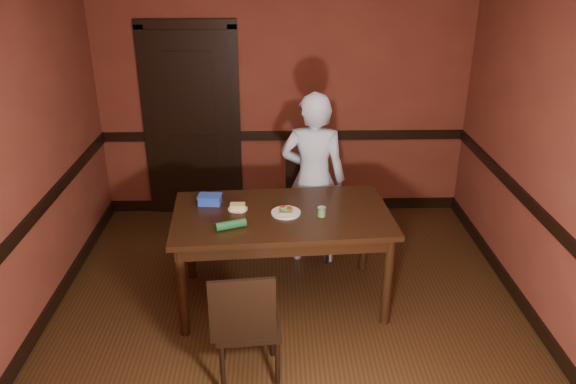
{
  "coord_description": "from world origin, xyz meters",
  "views": [
    {
      "loc": [
        -0.1,
        -3.7,
        2.84
      ],
      "look_at": [
        0.0,
        0.35,
        1.05
      ],
      "focal_mm": 35.0,
      "sensor_mm": 36.0,
      "label": 1
    }
  ],
  "objects_px": {
    "chair_far": "(315,208)",
    "person": "(313,179)",
    "sandwich_plate": "(286,212)",
    "dining_table": "(282,257)",
    "food_tub": "(210,200)",
    "cheese_saucer": "(238,207)",
    "chair_near": "(248,321)",
    "sauce_jar": "(322,212)"
  },
  "relations": [
    {
      "from": "chair_far",
      "to": "person",
      "type": "xyz_separation_m",
      "value": [
        -0.03,
        -0.13,
        0.36
      ]
    },
    {
      "from": "chair_far",
      "to": "sandwich_plate",
      "type": "xyz_separation_m",
      "value": [
        -0.3,
        -0.84,
        0.38
      ]
    },
    {
      "from": "dining_table",
      "to": "food_tub",
      "type": "bearing_deg",
      "value": 159.26
    },
    {
      "from": "dining_table",
      "to": "food_tub",
      "type": "xyz_separation_m",
      "value": [
        -0.6,
        0.18,
        0.46
      ]
    },
    {
      "from": "dining_table",
      "to": "cheese_saucer",
      "type": "xyz_separation_m",
      "value": [
        -0.36,
        0.07,
        0.44
      ]
    },
    {
      "from": "chair_near",
      "to": "food_tub",
      "type": "relative_size",
      "value": 4.51
    },
    {
      "from": "chair_far",
      "to": "chair_near",
      "type": "bearing_deg",
      "value": -86.9
    },
    {
      "from": "food_tub",
      "to": "cheese_saucer",
      "type": "bearing_deg",
      "value": -20.33
    },
    {
      "from": "person",
      "to": "sandwich_plate",
      "type": "height_order",
      "value": "person"
    },
    {
      "from": "sauce_jar",
      "to": "food_tub",
      "type": "relative_size",
      "value": 0.39
    },
    {
      "from": "sandwich_plate",
      "to": "cheese_saucer",
      "type": "distance_m",
      "value": 0.41
    },
    {
      "from": "sandwich_plate",
      "to": "cheese_saucer",
      "type": "bearing_deg",
      "value": 167.81
    },
    {
      "from": "dining_table",
      "to": "chair_far",
      "type": "relative_size",
      "value": 1.88
    },
    {
      "from": "person",
      "to": "sauce_jar",
      "type": "relative_size",
      "value": 21.07
    },
    {
      "from": "chair_near",
      "to": "cheese_saucer",
      "type": "xyz_separation_m",
      "value": [
        -0.11,
        1.02,
        0.39
      ]
    },
    {
      "from": "chair_far",
      "to": "sandwich_plate",
      "type": "distance_m",
      "value": 0.97
    },
    {
      "from": "dining_table",
      "to": "sauce_jar",
      "type": "relative_size",
      "value": 22.44
    },
    {
      "from": "sauce_jar",
      "to": "food_tub",
      "type": "xyz_separation_m",
      "value": [
        -0.92,
        0.25,
        0.0
      ]
    },
    {
      "from": "chair_near",
      "to": "person",
      "type": "xyz_separation_m",
      "value": [
        0.55,
        1.65,
        0.37
      ]
    },
    {
      "from": "sauce_jar",
      "to": "dining_table",
      "type": "bearing_deg",
      "value": 167.35
    },
    {
      "from": "chair_near",
      "to": "dining_table",
      "type": "bearing_deg",
      "value": -110.3
    },
    {
      "from": "chair_far",
      "to": "chair_near",
      "type": "distance_m",
      "value": 1.87
    },
    {
      "from": "cheese_saucer",
      "to": "person",
      "type": "bearing_deg",
      "value": 43.33
    },
    {
      "from": "sandwich_plate",
      "to": "sauce_jar",
      "type": "bearing_deg",
      "value": -10.72
    },
    {
      "from": "person",
      "to": "cheese_saucer",
      "type": "relative_size",
      "value": 10.27
    },
    {
      "from": "person",
      "to": "sandwich_plate",
      "type": "distance_m",
      "value": 0.77
    },
    {
      "from": "chair_far",
      "to": "chair_near",
      "type": "xyz_separation_m",
      "value": [
        -0.59,
        -1.78,
        -0.01
      ]
    },
    {
      "from": "dining_table",
      "to": "chair_near",
      "type": "bearing_deg",
      "value": -108.7
    },
    {
      "from": "cheese_saucer",
      "to": "food_tub",
      "type": "relative_size",
      "value": 0.79
    },
    {
      "from": "cheese_saucer",
      "to": "food_tub",
      "type": "height_order",
      "value": "food_tub"
    },
    {
      "from": "chair_near",
      "to": "sandwich_plate",
      "type": "distance_m",
      "value": 1.05
    },
    {
      "from": "sauce_jar",
      "to": "food_tub",
      "type": "height_order",
      "value": "food_tub"
    },
    {
      "from": "sandwich_plate",
      "to": "food_tub",
      "type": "distance_m",
      "value": 0.67
    },
    {
      "from": "sandwich_plate",
      "to": "chair_near",
      "type": "bearing_deg",
      "value": -106.96
    },
    {
      "from": "person",
      "to": "sandwich_plate",
      "type": "bearing_deg",
      "value": 77.2
    },
    {
      "from": "chair_far",
      "to": "food_tub",
      "type": "distance_m",
      "value": 1.21
    },
    {
      "from": "person",
      "to": "cheese_saucer",
      "type": "bearing_deg",
      "value": 51.23
    },
    {
      "from": "dining_table",
      "to": "person",
      "type": "height_order",
      "value": "person"
    },
    {
      "from": "chair_near",
      "to": "sauce_jar",
      "type": "height_order",
      "value": "chair_near"
    },
    {
      "from": "person",
      "to": "cheese_saucer",
      "type": "distance_m",
      "value": 0.92
    },
    {
      "from": "food_tub",
      "to": "chair_near",
      "type": "bearing_deg",
      "value": -67.48
    },
    {
      "from": "chair_far",
      "to": "cheese_saucer",
      "type": "xyz_separation_m",
      "value": [
        -0.7,
        -0.76,
        0.38
      ]
    }
  ]
}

